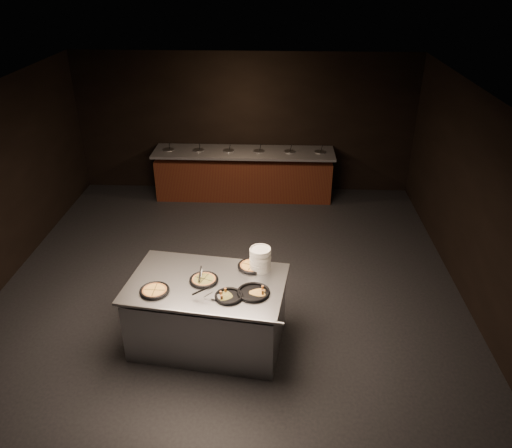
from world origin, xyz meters
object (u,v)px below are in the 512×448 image
at_px(serving_counter, 208,314).
at_px(plate_stack, 260,259).
at_px(pan_veggie_whole, 155,290).
at_px(pan_cheese_whole, 204,280).

bearing_deg(serving_counter, plate_stack, 34.29).
xyz_separation_m(serving_counter, plate_stack, (0.66, 0.33, 0.64)).
relative_size(plate_stack, pan_veggie_whole, 0.83).
relative_size(plate_stack, pan_cheese_whole, 0.83).
height_order(serving_counter, plate_stack, plate_stack).
distance_m(serving_counter, pan_veggie_whole, 0.81).
bearing_deg(serving_counter, pan_veggie_whole, -151.56).
distance_m(plate_stack, pan_veggie_whole, 1.38).
height_order(serving_counter, pan_cheese_whole, pan_cheese_whole).
height_order(pan_veggie_whole, pan_cheese_whole, same).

